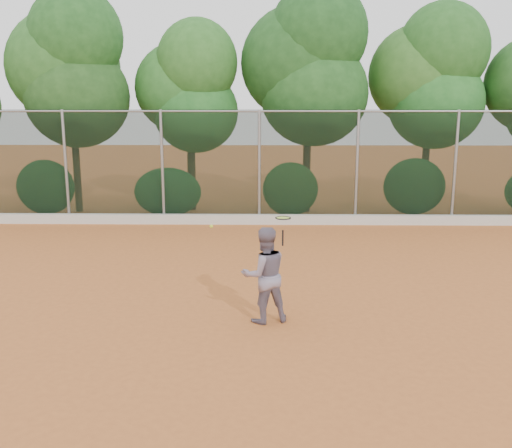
{
  "coord_description": "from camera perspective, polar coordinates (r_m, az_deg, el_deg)",
  "views": [
    {
      "loc": [
        0.2,
        -10.52,
        3.72
      ],
      "look_at": [
        0.0,
        1.0,
        1.25
      ],
      "focal_mm": 40.0,
      "sensor_mm": 36.0,
      "label": 1
    }
  ],
  "objects": [
    {
      "name": "foliage_backdrop",
      "position": [
        19.53,
        -1.24,
        14.1
      ],
      "size": [
        23.7,
        3.63,
        7.55
      ],
      "color": "#452E1A",
      "rests_on": "ground"
    },
    {
      "name": "ground",
      "position": [
        11.17,
        -0.09,
        -7.37
      ],
      "size": [
        80.0,
        80.0,
        0.0
      ],
      "primitive_type": "plane",
      "color": "#BC642C",
      "rests_on": "ground"
    },
    {
      "name": "tennis_racket",
      "position": [
        9.32,
        2.72,
        0.37
      ],
      "size": [
        0.27,
        0.27,
        0.49
      ],
      "color": "black",
      "rests_on": "ground"
    },
    {
      "name": "concrete_curb",
      "position": [
        17.71,
        0.32,
        0.47
      ],
      "size": [
        24.0,
        0.2,
        0.3
      ],
      "primitive_type": "cube",
      "color": "beige",
      "rests_on": "ground"
    },
    {
      "name": "chainlink_fence",
      "position": [
        17.62,
        0.34,
        6.04
      ],
      "size": [
        24.09,
        0.09,
        3.5
      ],
      "color": "black",
      "rests_on": "ground"
    },
    {
      "name": "tennis_player",
      "position": [
        9.76,
        0.85,
        -5.11
      ],
      "size": [
        0.97,
        0.85,
        1.67
      ],
      "primitive_type": "imported",
      "rotation": [
        0.0,
        0.0,
        3.45
      ],
      "color": "slate",
      "rests_on": "ground"
    },
    {
      "name": "tennis_ball_in_flight",
      "position": [
        9.84,
        -4.49,
        -0.23
      ],
      "size": [
        0.06,
        0.06,
        0.06
      ],
      "color": "#CBE433",
      "rests_on": "ground"
    }
  ]
}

